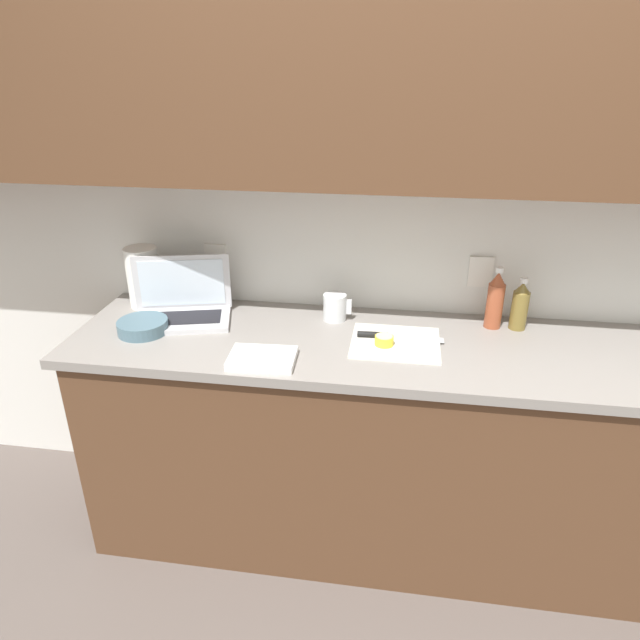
# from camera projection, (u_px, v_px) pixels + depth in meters

# --- Properties ---
(ground_plane) EXTENTS (12.00, 12.00, 0.00)m
(ground_plane) POSITION_uv_depth(u_px,v_px,m) (410.00, 536.00, 2.38)
(ground_plane) COLOR #564C47
(ground_plane) RESTS_ON ground
(wall_back) EXTENTS (5.20, 0.38, 2.60)m
(wall_back) POSITION_uv_depth(u_px,v_px,m) (441.00, 141.00, 1.93)
(wall_back) COLOR white
(wall_back) RESTS_ON ground_plane
(counter_unit) EXTENTS (2.58, 0.61, 0.89)m
(counter_unit) POSITION_uv_depth(u_px,v_px,m) (425.00, 447.00, 2.19)
(counter_unit) COLOR brown
(counter_unit) RESTS_ON ground_plane
(laptop) EXTENTS (0.41, 0.31, 0.24)m
(laptop) POSITION_uv_depth(u_px,v_px,m) (182.00, 305.00, 2.19)
(laptop) COLOR silver
(laptop) RESTS_ON counter_unit
(cutting_board) EXTENTS (0.31, 0.27, 0.01)m
(cutting_board) POSITION_uv_depth(u_px,v_px,m) (395.00, 343.00, 2.02)
(cutting_board) COLOR silver
(cutting_board) RESTS_ON counter_unit
(knife) EXTENTS (0.31, 0.04, 0.02)m
(knife) POSITION_uv_depth(u_px,v_px,m) (385.00, 336.00, 2.04)
(knife) COLOR silver
(knife) RESTS_ON cutting_board
(lemon_half_cut) EXTENTS (0.07, 0.07, 0.03)m
(lemon_half_cut) POSITION_uv_depth(u_px,v_px,m) (384.00, 340.00, 1.99)
(lemon_half_cut) COLOR yellow
(lemon_half_cut) RESTS_ON cutting_board
(bottle_green_soda) EXTENTS (0.06, 0.06, 0.20)m
(bottle_green_soda) POSITION_uv_depth(u_px,v_px,m) (520.00, 306.00, 2.10)
(bottle_green_soda) COLOR olive
(bottle_green_soda) RESTS_ON counter_unit
(bottle_oil_tall) EXTENTS (0.06, 0.06, 0.24)m
(bottle_oil_tall) POSITION_uv_depth(u_px,v_px,m) (495.00, 300.00, 2.10)
(bottle_oil_tall) COLOR #A34C2D
(bottle_oil_tall) RESTS_ON counter_unit
(measuring_cup) EXTENTS (0.11, 0.09, 0.10)m
(measuring_cup) POSITION_uv_depth(u_px,v_px,m) (335.00, 307.00, 2.19)
(measuring_cup) COLOR silver
(measuring_cup) RESTS_ON counter_unit
(bowl_white) EXTENTS (0.18, 0.18, 0.05)m
(bowl_white) POSITION_uv_depth(u_px,v_px,m) (143.00, 326.00, 2.10)
(bowl_white) COLOR slate
(bowl_white) RESTS_ON counter_unit
(paper_towel_roll) EXTENTS (0.13, 0.13, 0.24)m
(paper_towel_roll) POSITION_uv_depth(u_px,v_px,m) (143.00, 277.00, 2.28)
(paper_towel_roll) COLOR white
(paper_towel_roll) RESTS_ON counter_unit
(dish_towel) EXTENTS (0.23, 0.17, 0.02)m
(dish_towel) POSITION_uv_depth(u_px,v_px,m) (262.00, 358.00, 1.90)
(dish_towel) COLOR white
(dish_towel) RESTS_ON counter_unit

